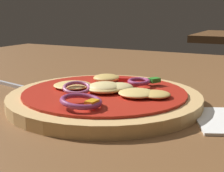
{
  "coord_description": "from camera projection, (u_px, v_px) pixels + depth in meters",
  "views": [
    {
      "loc": [
        0.2,
        -0.36,
        0.15
      ],
      "look_at": [
        0.01,
        0.01,
        0.05
      ],
      "focal_mm": 53.27,
      "sensor_mm": 36.0,
      "label": 1
    }
  ],
  "objects": [
    {
      "name": "pizza",
      "position": [
        105.0,
        97.0,
        0.42
      ],
      "size": [
        0.24,
        0.24,
        0.03
      ],
      "color": "tan",
      "rests_on": "dining_table"
    },
    {
      "name": "fork",
      "position": [
        18.0,
        87.0,
        0.51
      ],
      "size": [
        0.18,
        0.05,
        0.01
      ],
      "color": "silver",
      "rests_on": "dining_table"
    },
    {
      "name": "dining_table",
      "position": [
        103.0,
        115.0,
        0.43
      ],
      "size": [
        1.22,
        1.09,
        0.03
      ],
      "color": "brown",
      "rests_on": "ground"
    }
  ]
}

